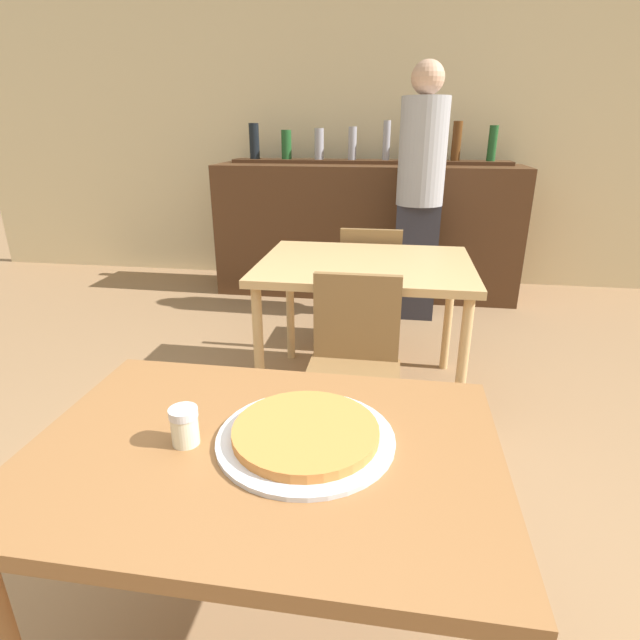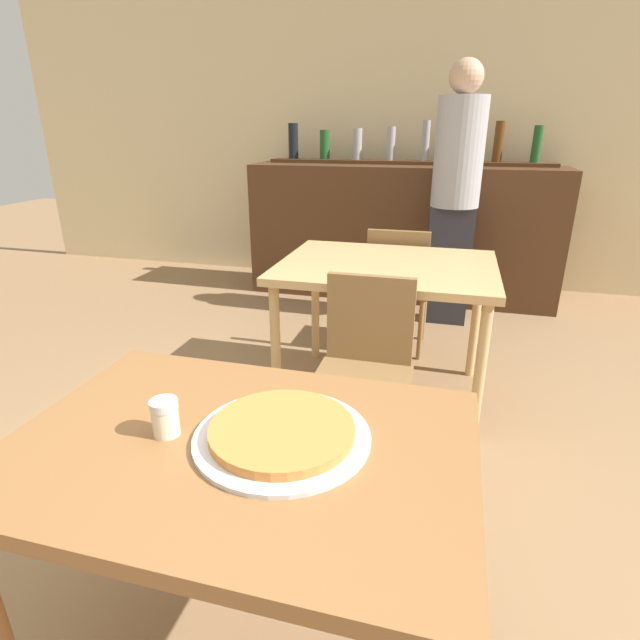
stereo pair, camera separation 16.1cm
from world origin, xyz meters
name	(u,v)px [view 1 (the left image)]	position (x,y,z in m)	size (l,w,h in m)	color
wall_back	(372,129)	(0.00, 3.97, 1.40)	(8.00, 0.05, 2.80)	beige
dining_table_near	(265,476)	(0.00, 0.00, 0.66)	(1.08, 0.75, 0.74)	brown
dining_table_far	(365,277)	(0.12, 1.61, 0.68)	(1.10, 0.87, 0.77)	tan
bar_counter	(365,231)	(0.00, 3.47, 0.56)	(2.60, 0.56, 1.12)	#4C2D19
bar_back_shelf	(366,153)	(-0.03, 3.61, 1.21)	(2.39, 0.24, 0.35)	#4C2D19
chair_far_side_front	(354,359)	(0.12, 1.01, 0.49)	(0.40, 0.40, 0.84)	olive
chair_far_side_back	(371,280)	(0.12, 2.22, 0.49)	(0.40, 0.40, 0.84)	olive
pizza_tray	(306,434)	(0.09, 0.03, 0.76)	(0.42, 0.42, 0.04)	silver
cheese_shaker	(185,426)	(-0.18, -0.02, 0.79)	(0.07, 0.07, 0.09)	beige
person_standing	(420,187)	(0.43, 2.89, 1.01)	(0.34, 0.34, 1.85)	#2D2D38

